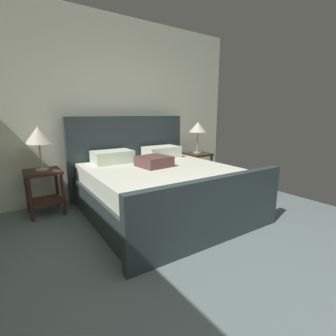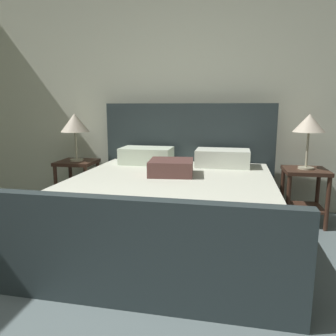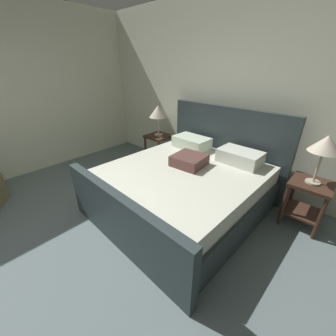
{
  "view_description": "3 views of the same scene",
  "coord_description": "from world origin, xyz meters",
  "px_view_note": "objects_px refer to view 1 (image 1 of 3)",
  "views": [
    {
      "loc": [
        -1.44,
        -0.71,
        1.33
      ],
      "look_at": [
        0.36,
        1.87,
        0.63
      ],
      "focal_mm": 26.47,
      "sensor_mm": 36.0,
      "label": 1
    },
    {
      "loc": [
        0.78,
        -0.84,
        1.25
      ],
      "look_at": [
        0.32,
        1.78,
        0.75
      ],
      "focal_mm": 34.89,
      "sensor_mm": 36.0,
      "label": 2
    },
    {
      "loc": [
        1.81,
        0.04,
        1.84
      ],
      "look_at": [
        0.2,
        1.8,
        0.66
      ],
      "focal_mm": 22.38,
      "sensor_mm": 36.0,
      "label": 3
    }
  ],
  "objects_px": {
    "bed": "(159,186)",
    "nightstand_left": "(44,185)",
    "nightstand_right": "(197,163)",
    "table_lamp_right": "(198,128)",
    "table_lamp_left": "(38,136)"
  },
  "relations": [
    {
      "from": "nightstand_right",
      "to": "nightstand_left",
      "type": "distance_m",
      "value": 2.62
    },
    {
      "from": "bed",
      "to": "table_lamp_left",
      "type": "distance_m",
      "value": 1.68
    },
    {
      "from": "bed",
      "to": "table_lamp_left",
      "type": "height_order",
      "value": "bed"
    },
    {
      "from": "nightstand_left",
      "to": "table_lamp_left",
      "type": "xyz_separation_m",
      "value": [
        -0.0,
        0.0,
        0.65
      ]
    },
    {
      "from": "bed",
      "to": "nightstand_left",
      "type": "xyz_separation_m",
      "value": [
        -1.31,
        0.79,
        0.05
      ]
    },
    {
      "from": "table_lamp_left",
      "to": "nightstand_left",
      "type": "bearing_deg",
      "value": -75.96
    },
    {
      "from": "bed",
      "to": "table_lamp_right",
      "type": "relative_size",
      "value": 3.8
    },
    {
      "from": "nightstand_right",
      "to": "nightstand_left",
      "type": "height_order",
      "value": "same"
    },
    {
      "from": "bed",
      "to": "table_lamp_right",
      "type": "xyz_separation_m",
      "value": [
        1.31,
        0.71,
        0.71
      ]
    },
    {
      "from": "nightstand_right",
      "to": "bed",
      "type": "bearing_deg",
      "value": -151.58
    },
    {
      "from": "nightstand_right",
      "to": "nightstand_left",
      "type": "bearing_deg",
      "value": 178.18
    },
    {
      "from": "nightstand_right",
      "to": "table_lamp_right",
      "type": "relative_size",
      "value": 1.04
    },
    {
      "from": "table_lamp_right",
      "to": "table_lamp_left",
      "type": "xyz_separation_m",
      "value": [
        -2.62,
        0.08,
        -0.02
      ]
    },
    {
      "from": "table_lamp_left",
      "to": "table_lamp_right",
      "type": "bearing_deg",
      "value": -1.82
    },
    {
      "from": "bed",
      "to": "nightstand_right",
      "type": "xyz_separation_m",
      "value": [
        1.31,
        0.71,
        0.05
      ]
    }
  ]
}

